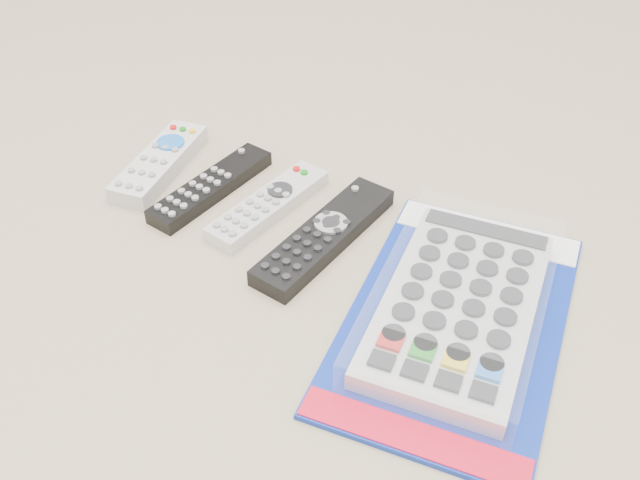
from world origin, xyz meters
The scene contains 5 objects.
remote_small_grey centered at (-0.21, 0.04, 0.01)m, with size 0.08×0.18×0.03m.
remote_slim_black centered at (-0.13, 0.03, 0.01)m, with size 0.06×0.19×0.02m.
remote_silver_dvd centered at (-0.05, 0.04, 0.01)m, with size 0.07×0.18×0.02m.
remote_large_black centered at (0.04, 0.02, 0.01)m, with size 0.07×0.22×0.02m.
jumbo_remote_packaged centered at (0.21, -0.02, 0.02)m, with size 0.24×0.36×0.04m.
Camera 1 is at (0.33, -0.52, 0.52)m, focal length 40.00 mm.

